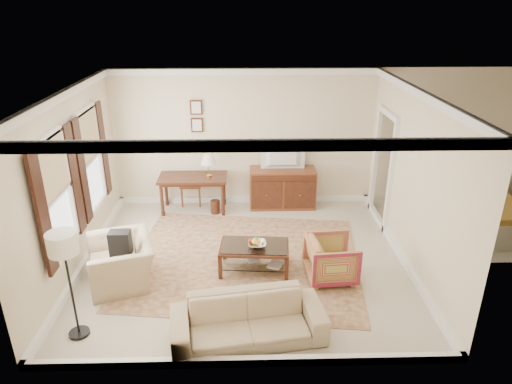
{
  "coord_description": "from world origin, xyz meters",
  "views": [
    {
      "loc": [
        0.01,
        -6.8,
        4.18
      ],
      "look_at": [
        0.2,
        0.3,
        1.15
      ],
      "focal_mm": 32.0,
      "sensor_mm": 36.0,
      "label": 1
    }
  ],
  "objects_px": {
    "tv": "(283,150)",
    "striped_armchair": "(331,257)",
    "sideboard": "(282,188)",
    "writing_desk": "(193,181)",
    "sofa": "(248,314)",
    "coffee_table": "(254,251)",
    "club_armchair": "(120,255)"
  },
  "relations": [
    {
      "from": "tv",
      "to": "club_armchair",
      "type": "relative_size",
      "value": 0.8
    },
    {
      "from": "writing_desk",
      "to": "tv",
      "type": "bearing_deg",
      "value": 4.09
    },
    {
      "from": "sideboard",
      "to": "sofa",
      "type": "relative_size",
      "value": 0.69
    },
    {
      "from": "writing_desk",
      "to": "sideboard",
      "type": "xyz_separation_m",
      "value": [
        1.88,
        0.15,
        -0.23
      ]
    },
    {
      "from": "sideboard",
      "to": "striped_armchair",
      "type": "xyz_separation_m",
      "value": [
        0.56,
        -2.79,
        -0.04
      ]
    },
    {
      "from": "coffee_table",
      "to": "sideboard",
      "type": "bearing_deg",
      "value": 75.33
    },
    {
      "from": "tv",
      "to": "coffee_table",
      "type": "xyz_separation_m",
      "value": [
        -0.66,
        -2.5,
        -0.93
      ]
    },
    {
      "from": "club_armchair",
      "to": "sofa",
      "type": "height_order",
      "value": "club_armchair"
    },
    {
      "from": "coffee_table",
      "to": "sofa",
      "type": "relative_size",
      "value": 0.58
    },
    {
      "from": "writing_desk",
      "to": "sideboard",
      "type": "relative_size",
      "value": 1.01
    },
    {
      "from": "tv",
      "to": "sofa",
      "type": "relative_size",
      "value": 0.44
    },
    {
      "from": "sideboard",
      "to": "sofa",
      "type": "bearing_deg",
      "value": -100.6
    },
    {
      "from": "coffee_table",
      "to": "striped_armchair",
      "type": "bearing_deg",
      "value": -12.77
    },
    {
      "from": "tv",
      "to": "coffee_table",
      "type": "bearing_deg",
      "value": 75.21
    },
    {
      "from": "sideboard",
      "to": "club_armchair",
      "type": "xyz_separation_m",
      "value": [
        -2.76,
        -2.79,
        0.05
      ]
    },
    {
      "from": "sideboard",
      "to": "tv",
      "type": "xyz_separation_m",
      "value": [
        0.0,
        -0.02,
        0.87
      ]
    },
    {
      "from": "striped_armchair",
      "to": "club_armchair",
      "type": "distance_m",
      "value": 3.32
    },
    {
      "from": "club_armchair",
      "to": "sideboard",
      "type": "bearing_deg",
      "value": 117.02
    },
    {
      "from": "coffee_table",
      "to": "club_armchair",
      "type": "height_order",
      "value": "club_armchair"
    },
    {
      "from": "club_armchair",
      "to": "sofa",
      "type": "relative_size",
      "value": 0.55
    },
    {
      "from": "coffee_table",
      "to": "striped_armchair",
      "type": "distance_m",
      "value": 1.25
    },
    {
      "from": "writing_desk",
      "to": "club_armchair",
      "type": "relative_size",
      "value": 1.28
    },
    {
      "from": "writing_desk",
      "to": "sofa",
      "type": "bearing_deg",
      "value": -74.62
    },
    {
      "from": "writing_desk",
      "to": "coffee_table",
      "type": "height_order",
      "value": "writing_desk"
    },
    {
      "from": "tv",
      "to": "striped_armchair",
      "type": "bearing_deg",
      "value": 101.4
    },
    {
      "from": "sideboard",
      "to": "coffee_table",
      "type": "xyz_separation_m",
      "value": [
        -0.66,
        -2.52,
        -0.06
      ]
    },
    {
      "from": "tv",
      "to": "sideboard",
      "type": "bearing_deg",
      "value": -90.0
    },
    {
      "from": "sofa",
      "to": "writing_desk",
      "type": "bearing_deg",
      "value": 96.61
    },
    {
      "from": "coffee_table",
      "to": "writing_desk",
      "type": "bearing_deg",
      "value": 117.37
    },
    {
      "from": "tv",
      "to": "striped_armchair",
      "type": "relative_size",
      "value": 1.13
    },
    {
      "from": "sideboard",
      "to": "tv",
      "type": "height_order",
      "value": "tv"
    },
    {
      "from": "sideboard",
      "to": "sofa",
      "type": "distance_m",
      "value": 4.24
    }
  ]
}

